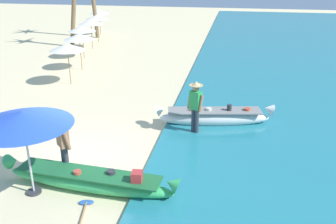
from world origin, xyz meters
TOP-DOWN VIEW (x-y plane):
  - ground_plane at (0.00, 0.00)m, footprint 80.00×80.00m
  - boat_green_foreground at (0.79, -1.48)m, footprint 4.69×0.99m
  - boat_white_midground at (3.56, 3.06)m, footprint 4.10×1.40m
  - person_vendor_hatted at (2.99, 2.21)m, footprint 0.58×0.46m
  - person_tourist_customer at (-0.04, -1.00)m, footprint 0.53×0.52m
  - patio_umbrella_large at (-0.51, -1.87)m, footprint 2.29×2.29m
  - parasol_row_0 at (-3.34, 6.63)m, footprint 1.60×1.60m
  - parasol_row_1 at (-3.82, 9.11)m, footprint 1.60×1.60m
  - parasol_row_2 at (-4.69, 11.53)m, footprint 1.60×1.60m
  - parasol_row_3 at (-5.17, 14.15)m, footprint 1.60×1.60m
  - parasol_row_4 at (-5.60, 16.39)m, footprint 1.60×1.60m
  - parasol_row_5 at (-6.47, 19.22)m, footprint 1.60×1.60m
  - paddle at (1.01, -2.48)m, footprint 0.52×1.53m

SIDE VIEW (x-z plane):
  - ground_plane at x=0.00m, z-range 0.00..0.00m
  - paddle at x=1.01m, z-range 0.00..0.06m
  - boat_green_foreground at x=0.79m, z-range -0.11..0.64m
  - boat_white_midground at x=3.56m, z-range -0.11..0.74m
  - person_tourist_customer at x=-0.04m, z-range 0.11..1.82m
  - person_vendor_hatted at x=2.99m, z-range 0.15..1.98m
  - parasol_row_0 at x=-3.34m, z-range 0.79..2.70m
  - parasol_row_1 at x=-3.82m, z-range 0.79..2.70m
  - parasol_row_2 at x=-4.69m, z-range 0.79..2.70m
  - parasol_row_3 at x=-5.17m, z-range 0.79..2.70m
  - parasol_row_4 at x=-5.60m, z-range 0.79..2.70m
  - parasol_row_5 at x=-6.47m, z-range 0.79..2.70m
  - patio_umbrella_large at x=-0.51m, z-range 0.90..3.06m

